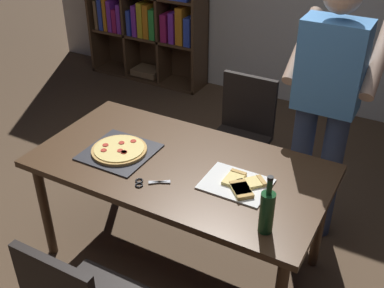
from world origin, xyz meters
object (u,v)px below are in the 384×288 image
object	(u,v)px
pepperoni_pizza_on_tray	(119,151)
kitchen_scissors	(146,183)
chair_far_side	(242,128)
person_serving_pizza	(326,100)
wine_bottle	(267,211)
dining_table	(180,174)

from	to	relation	value
pepperoni_pizza_on_tray	kitchen_scissors	world-z (taller)	pepperoni_pizza_on_tray
chair_far_side	kitchen_scissors	size ratio (longest dim) A/B	4.72
person_serving_pizza	wine_bottle	bearing A→B (deg)	-88.95
pepperoni_pizza_on_tray	chair_far_side	bearing A→B (deg)	69.78
kitchen_scissors	pepperoni_pizza_on_tray	bearing A→B (deg)	150.04
dining_table	person_serving_pizza	size ratio (longest dim) A/B	0.98
dining_table	chair_far_side	xyz separation A→B (m)	(0.00, 0.93, -0.16)
pepperoni_pizza_on_tray	wine_bottle	world-z (taller)	wine_bottle
chair_far_side	kitchen_scissors	bearing A→B (deg)	-92.90
person_serving_pizza	pepperoni_pizza_on_tray	xyz separation A→B (m)	(-1.00, -0.79, -0.23)
pepperoni_pizza_on_tray	wine_bottle	bearing A→B (deg)	-12.28
dining_table	kitchen_scissors	bearing A→B (deg)	-103.25
wine_bottle	dining_table	bearing A→B (deg)	155.18
dining_table	wine_bottle	world-z (taller)	wine_bottle
dining_table	chair_far_side	distance (m)	0.95
dining_table	pepperoni_pizza_on_tray	bearing A→B (deg)	-168.35
dining_table	kitchen_scissors	distance (m)	0.28
pepperoni_pizza_on_tray	kitchen_scissors	distance (m)	0.36
chair_far_side	person_serving_pizza	bearing A→B (deg)	-19.40
wine_bottle	kitchen_scissors	distance (m)	0.71
dining_table	chair_far_side	size ratio (longest dim) A/B	1.91
person_serving_pizza	kitchen_scissors	xyz separation A→B (m)	(-0.69, -0.97, -0.24)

